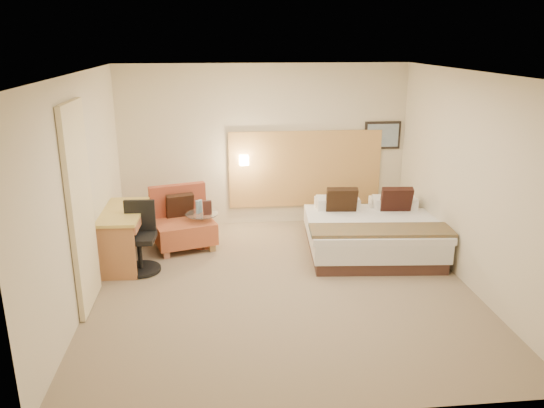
{
  "coord_description": "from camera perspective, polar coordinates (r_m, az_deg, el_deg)",
  "views": [
    {
      "loc": [
        -0.78,
        -6.22,
        3.09
      ],
      "look_at": [
        -0.08,
        0.46,
        0.97
      ],
      "focal_mm": 35.0,
      "sensor_mm": 36.0,
      "label": 1
    }
  ],
  "objects": [
    {
      "name": "menu_folder",
      "position": [
        7.99,
        -6.96,
        -0.4
      ],
      "size": [
        0.13,
        0.05,
        0.22
      ],
      "primitive_type": "cube",
      "rotation": [
        0.0,
        0.0,
        0.03
      ],
      "color": "#3A1C17",
      "rests_on": "side_table"
    },
    {
      "name": "lamp_arm",
      "position": [
        8.86,
        -3.05,
        4.82
      ],
      "size": [
        0.02,
        0.12,
        0.02
      ],
      "primitive_type": "cylinder",
      "rotation": [
        1.57,
        0.0,
        0.0
      ],
      "color": "silver",
      "rests_on": "wall_back"
    },
    {
      "name": "desk",
      "position": [
        7.73,
        -15.58,
        -1.82
      ],
      "size": [
        0.62,
        1.28,
        0.79
      ],
      "color": "gold",
      "rests_on": "floor"
    },
    {
      "name": "bed",
      "position": [
        8.1,
        10.57,
        -2.94
      ],
      "size": [
        2.05,
        2.01,
        0.94
      ],
      "color": "#412720",
      "rests_on": "floor"
    },
    {
      "name": "wall_back",
      "position": [
        8.93,
        -0.85,
        6.26
      ],
      "size": [
        4.8,
        0.02,
        2.7
      ],
      "primitive_type": "cube",
      "color": "beige",
      "rests_on": "floor"
    },
    {
      "name": "desk_chair",
      "position": [
        7.5,
        -14.03,
        -4.12
      ],
      "size": [
        0.57,
        0.57,
        0.96
      ],
      "color": "black",
      "rests_on": "floor"
    },
    {
      "name": "headboard_panel",
      "position": [
        9.07,
        3.6,
        3.81
      ],
      "size": [
        2.6,
        0.04,
        1.3
      ],
      "primitive_type": "cube",
      "color": "#BD8949",
      "rests_on": "wall_back"
    },
    {
      "name": "floor",
      "position": [
        6.99,
        1.07,
        -8.84
      ],
      "size": [
        4.8,
        5.0,
        0.02
      ],
      "primitive_type": "cube",
      "color": "#806D56",
      "rests_on": "ground"
    },
    {
      "name": "bottle_b",
      "position": [
        8.11,
        -7.71,
        -0.23
      ],
      "size": [
        0.06,
        0.06,
        0.2
      ],
      "primitive_type": "cylinder",
      "rotation": [
        0.0,
        0.0,
        0.03
      ],
      "color": "#8ABCD5",
      "rests_on": "side_table"
    },
    {
      "name": "side_table",
      "position": [
        8.15,
        -7.48,
        -2.64
      ],
      "size": [
        0.51,
        0.51,
        0.55
      ],
      "color": "silver",
      "rests_on": "floor"
    },
    {
      "name": "art_canvas",
      "position": [
        9.25,
        11.83,
        7.23
      ],
      "size": [
        0.54,
        0.01,
        0.39
      ],
      "primitive_type": "cube",
      "color": "slate",
      "rests_on": "wall_back"
    },
    {
      "name": "lamp_shade",
      "position": [
        8.8,
        -3.03,
        4.74
      ],
      "size": [
        0.15,
        0.15,
        0.15
      ],
      "primitive_type": "cube",
      "color": "#FFEDC6",
      "rests_on": "wall_back"
    },
    {
      "name": "lounge_chair",
      "position": [
        8.24,
        -9.61,
        -2.06
      ],
      "size": [
        1.05,
        0.98,
        0.92
      ],
      "color": "#BC7458",
      "rests_on": "floor"
    },
    {
      "name": "curtain",
      "position": [
        6.45,
        -19.87,
        -0.44
      ],
      "size": [
        0.06,
        0.9,
        2.42
      ],
      "primitive_type": "cube",
      "color": "beige",
      "rests_on": "wall_left"
    },
    {
      "name": "wall_right",
      "position": [
        7.2,
        20.56,
        2.37
      ],
      "size": [
        0.02,
        5.0,
        2.7
      ],
      "primitive_type": "cube",
      "color": "beige",
      "rests_on": "floor"
    },
    {
      "name": "ceiling",
      "position": [
        6.28,
        1.21,
        14.02
      ],
      "size": [
        4.8,
        5.0,
        0.02
      ],
      "primitive_type": "cube",
      "color": "white",
      "rests_on": "floor"
    },
    {
      "name": "art_frame",
      "position": [
        9.27,
        11.8,
        7.25
      ],
      "size": [
        0.62,
        0.03,
        0.47
      ],
      "primitive_type": "cube",
      "color": "black",
      "rests_on": "wall_back"
    },
    {
      "name": "bottle_a",
      "position": [
        8.07,
        -8.0,
        -0.31
      ],
      "size": [
        0.06,
        0.06,
        0.2
      ],
      "primitive_type": "cylinder",
      "rotation": [
        0.0,
        0.0,
        0.03
      ],
      "color": "#82AEC9",
      "rests_on": "side_table"
    },
    {
      "name": "wall_front",
      "position": [
        4.17,
        5.41,
        -7.28
      ],
      "size": [
        4.8,
        0.02,
        2.7
      ],
      "primitive_type": "cube",
      "color": "beige",
      "rests_on": "floor"
    },
    {
      "name": "wall_left",
      "position": [
        6.66,
        -19.92,
        1.27
      ],
      "size": [
        0.02,
        5.0,
        2.7
      ],
      "primitive_type": "cube",
      "color": "beige",
      "rests_on": "floor"
    }
  ]
}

